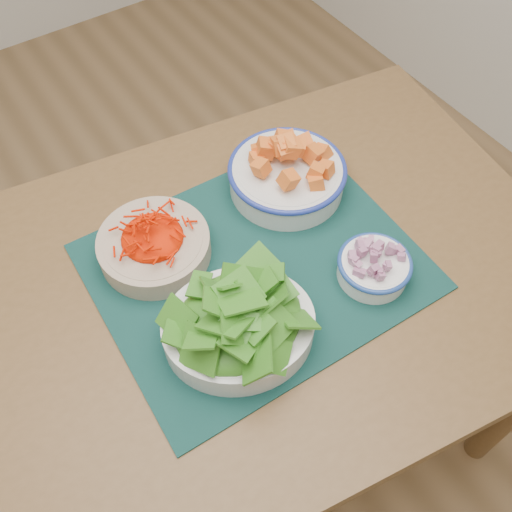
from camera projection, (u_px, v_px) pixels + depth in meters
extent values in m
plane|color=olive|center=(143.00, 442.00, 1.60)|extent=(4.00, 4.00, 0.00)
cube|color=brown|center=(242.00, 285.00, 1.04)|extent=(1.31, 0.97, 0.04)
cylinder|color=brown|center=(365.00, 197.00, 1.66)|extent=(0.06, 0.06, 0.71)
cube|color=black|center=(256.00, 266.00, 1.04)|extent=(0.58, 0.48, 0.00)
cylinder|color=#BDA78D|center=(155.00, 247.00, 1.03)|extent=(0.26, 0.26, 0.05)
ellipsoid|color=#F82600|center=(151.00, 233.00, 1.00)|extent=(0.18, 0.18, 0.04)
cylinder|color=silver|center=(287.00, 178.00, 1.12)|extent=(0.27, 0.27, 0.06)
torus|color=navy|center=(287.00, 169.00, 1.10)|extent=(0.23, 0.23, 0.01)
ellipsoid|color=orange|center=(288.00, 157.00, 1.08)|extent=(0.20, 0.20, 0.06)
ellipsoid|color=#216713|center=(238.00, 311.00, 0.88)|extent=(0.22, 0.19, 0.07)
cylinder|color=white|center=(373.00, 268.00, 1.01)|extent=(0.14, 0.14, 0.04)
torus|color=#204292|center=(375.00, 263.00, 0.99)|extent=(0.13, 0.13, 0.01)
ellipsoid|color=maroon|center=(377.00, 258.00, 0.98)|extent=(0.11, 0.11, 0.02)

